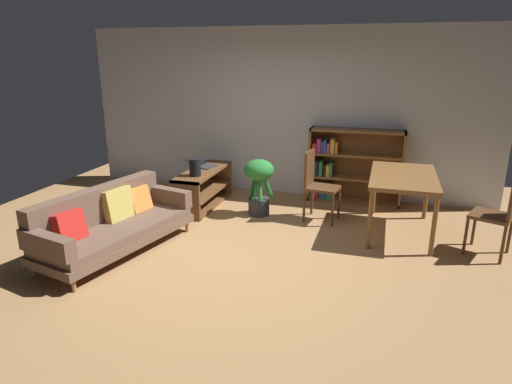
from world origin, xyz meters
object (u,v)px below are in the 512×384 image
at_px(dining_table, 403,181).
at_px(dining_chair_far, 317,183).
at_px(desk_speaker, 195,167).
at_px(bookshelf, 348,166).
at_px(potted_floor_plant, 259,181).
at_px(dining_chair_near, 499,213).
at_px(media_console, 203,189).
at_px(open_laptop, 203,165).
at_px(fabric_couch, 111,222).

bearing_deg(dining_table, dining_chair_far, 171.42).
relative_size(desk_speaker, bookshelf, 0.17).
relative_size(potted_floor_plant, dining_chair_near, 0.90).
bearing_deg(media_console, dining_table, -5.27).
relative_size(desk_speaker, dining_table, 0.18).
height_order(open_laptop, potted_floor_plant, potted_floor_plant).
bearing_deg(desk_speaker, open_laptop, 101.87).
height_order(open_laptop, bookshelf, bookshelf).
relative_size(fabric_couch, desk_speaker, 8.30).
height_order(media_console, desk_speaker, desk_speaker).
bearing_deg(bookshelf, dining_table, -55.62).
xyz_separation_m(potted_floor_plant, dining_chair_near, (3.03, -0.57, 0.02)).
relative_size(media_console, dining_chair_far, 1.37).
relative_size(media_console, bookshelf, 0.93).
distance_m(fabric_couch, media_console, 1.89).
bearing_deg(open_laptop, bookshelf, 17.31).
bearing_deg(dining_chair_near, dining_chair_far, 164.61).
height_order(desk_speaker, dining_table, desk_speaker).
bearing_deg(dining_chair_far, fabric_couch, -141.35).
bearing_deg(media_console, dining_chair_far, -3.14).
relative_size(media_console, dining_chair_near, 1.47).
bearing_deg(desk_speaker, dining_chair_near, -5.31).
distance_m(media_console, desk_speaker, 0.54).
height_order(fabric_couch, open_laptop, fabric_couch).
xyz_separation_m(dining_chair_near, bookshelf, (-1.86, 1.60, 0.04)).
height_order(desk_speaker, dining_chair_near, dining_chair_near).
bearing_deg(open_laptop, desk_speaker, -78.13).
height_order(media_console, potted_floor_plant, potted_floor_plant).
height_order(fabric_couch, dining_table, dining_table).
relative_size(dining_table, dining_chair_far, 1.41).
bearing_deg(dining_chair_near, open_laptop, 167.26).
distance_m(media_console, dining_table, 2.96).
bearing_deg(potted_floor_plant, dining_chair_far, 2.26).
bearing_deg(dining_chair_far, dining_table, -8.58).
relative_size(open_laptop, bookshelf, 0.33).
height_order(media_console, bookshelf, bookshelf).
relative_size(media_console, desk_speaker, 5.37).
bearing_deg(bookshelf, open_laptop, -162.69).
bearing_deg(dining_chair_near, potted_floor_plant, 169.36).
distance_m(desk_speaker, bookshelf, 2.43).
height_order(potted_floor_plant, dining_chair_far, dining_chair_far).
height_order(dining_chair_near, dining_chair_far, dining_chair_far).
relative_size(open_laptop, potted_floor_plant, 0.58).
bearing_deg(open_laptop, dining_table, -9.18).
relative_size(desk_speaker, dining_chair_near, 0.27).
relative_size(fabric_couch, dining_chair_near, 2.27).
bearing_deg(potted_floor_plant, dining_table, -3.99).
bearing_deg(fabric_couch, potted_floor_plant, 51.95).
distance_m(open_laptop, dining_chair_far, 1.89).
bearing_deg(media_console, potted_floor_plant, -7.95).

